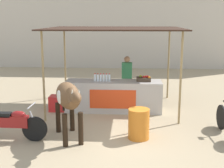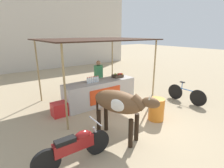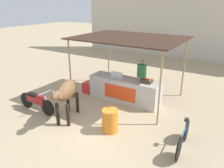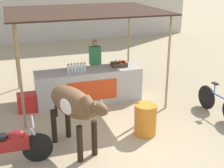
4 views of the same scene
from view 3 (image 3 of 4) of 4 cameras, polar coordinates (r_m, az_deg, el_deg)
ground_plane at (r=7.61m, az=-4.94°, el=-10.13°), size 60.00×60.00×0.00m
building_wall_far at (r=16.65m, az=18.85°, el=17.11°), size 16.00×0.50×6.33m
stall_counter at (r=9.06m, az=3.26°, el=-1.47°), size 3.00×0.82×0.96m
stall_awning at (r=8.78m, az=4.50°, el=11.42°), size 4.20×3.20×2.59m
water_bottle_row at (r=8.98m, az=1.23°, el=2.40°), size 0.52×0.07×0.25m
fruit_crate at (r=8.52m, az=9.07°, el=0.85°), size 0.44×0.32×0.18m
vendor_behind_counter at (r=9.40m, az=7.69°, el=1.61°), size 0.34×0.22×1.65m
cooler_box at (r=9.95m, az=-5.73°, el=-0.96°), size 0.60×0.44×0.48m
water_barrel at (r=6.98m, az=-0.52°, el=-9.53°), size 0.52×0.52×0.75m
cow at (r=7.54m, az=-11.98°, el=-2.03°), size 1.03×1.82×1.44m
motorcycle_parked at (r=8.64m, az=-19.09°, el=-4.16°), size 1.80×0.55×0.90m
bicycle_leaning at (r=6.52m, az=18.04°, el=-13.34°), size 0.13×1.66×0.85m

